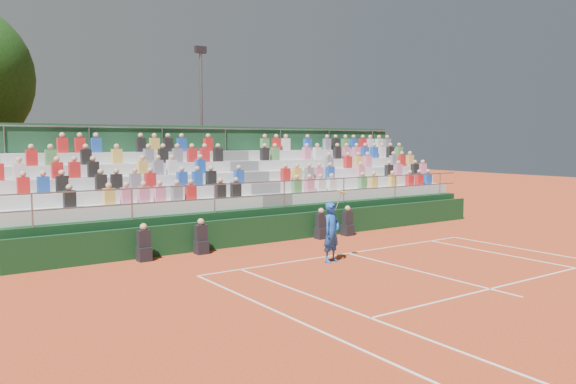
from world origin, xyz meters
TOP-DOWN VIEW (x-y plane):
  - ground at (0.00, 0.00)m, footprint 90.00×90.00m
  - courtside_wall at (0.00, 3.20)m, footprint 20.00×0.15m
  - line_officials at (-1.67, 2.75)m, footprint 8.76×0.40m
  - grandstand at (0.01, 6.44)m, footprint 20.00×5.20m
  - tennis_player at (-1.26, -0.69)m, footprint 0.91×0.60m
  - floodlight_mast at (0.96, 12.82)m, footprint 0.60×0.25m

SIDE VIEW (x-z plane):
  - ground at x=0.00m, z-range 0.00..0.00m
  - line_officials at x=-1.67m, z-range -0.12..1.07m
  - courtside_wall at x=0.00m, z-range 0.00..1.00m
  - tennis_player at x=-1.26m, z-range -0.18..2.04m
  - grandstand at x=0.01m, z-range -1.11..3.29m
  - floodlight_mast at x=0.96m, z-range 0.68..9.30m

